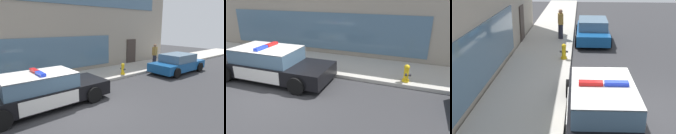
% 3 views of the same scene
% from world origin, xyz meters
% --- Properties ---
extents(ground, '(48.00, 48.00, 0.00)m').
position_xyz_m(ground, '(0.00, 0.00, 0.00)').
color(ground, '#303033').
extents(sidewalk, '(48.00, 2.90, 0.15)m').
position_xyz_m(sidewalk, '(0.00, 3.72, 0.07)').
color(sidewalk, '#B2ADA3').
rests_on(sidewalk, ground).
extents(police_cruiser, '(5.22, 2.21, 1.49)m').
position_xyz_m(police_cruiser, '(-1.25, 1.22, 0.68)').
color(police_cruiser, black).
rests_on(police_cruiser, ground).
extents(fire_hydrant, '(0.34, 0.39, 0.73)m').
position_xyz_m(fire_hydrant, '(4.24, 2.61, 0.50)').
color(fire_hydrant, gold).
rests_on(fire_hydrant, sidewalk).
extents(car_down_street, '(4.27, 2.02, 1.29)m').
position_xyz_m(car_down_street, '(8.02, 1.14, 0.63)').
color(car_down_street, '#144C8C').
rests_on(car_down_street, ground).
extents(pedestrian_on_sidewalk, '(0.45, 0.34, 1.71)m').
position_xyz_m(pedestrian_on_sidewalk, '(7.85, 3.00, 1.01)').
color(pedestrian_on_sidewalk, '#23232D').
rests_on(pedestrian_on_sidewalk, sidewalk).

